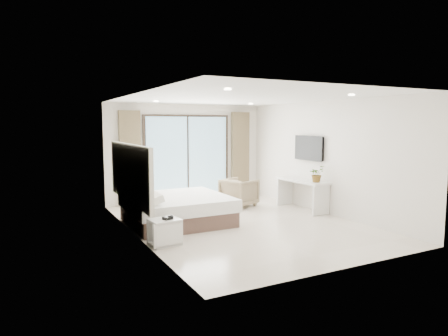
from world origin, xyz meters
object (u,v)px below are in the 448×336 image
(console_desk, at_px, (302,188))
(armchair, at_px, (239,191))
(nightstand, at_px, (165,232))
(bed, at_px, (176,209))

(console_desk, relative_size, armchair, 1.99)
(nightstand, bearing_deg, bed, 56.03)
(bed, xyz_separation_m, nightstand, (-0.75, -1.40, -0.07))
(bed, height_order, nightstand, bed)
(bed, distance_m, nightstand, 1.59)
(console_desk, bearing_deg, armchair, 137.15)
(bed, bearing_deg, console_desk, -2.54)
(bed, xyz_separation_m, armchair, (2.11, 0.95, 0.09))
(bed, relative_size, nightstand, 3.83)
(nightstand, distance_m, console_desk, 4.24)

